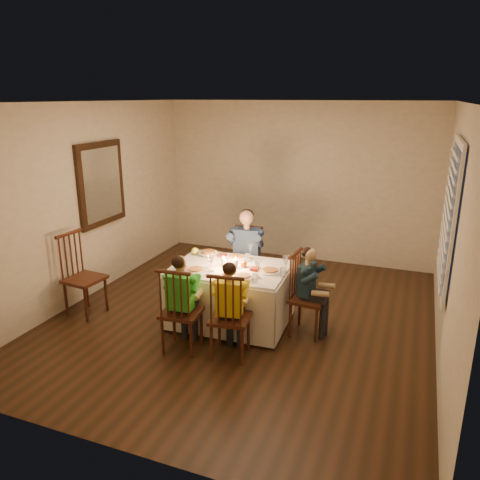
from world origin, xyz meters
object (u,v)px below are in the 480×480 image
at_px(child_teal, 307,333).
at_px(adult, 246,297).
at_px(serving_bowl, 208,254).
at_px(dining_table, 230,283).
at_px(chair_extra, 88,313).
at_px(chair_adult, 246,297).
at_px(chair_near_left, 183,348).
at_px(chair_near_right, 230,355).
at_px(child_yellow, 230,355).
at_px(child_green, 183,348).
at_px(chair_end, 307,333).

bearing_deg(child_teal, adult, 60.54).
relative_size(child_teal, serving_bowl, 4.78).
xyz_separation_m(dining_table, chair_extra, (-1.80, -0.44, -0.51)).
bearing_deg(serving_bowl, chair_adult, 56.87).
bearing_deg(serving_bowl, chair_extra, -153.19).
bearing_deg(chair_near_left, chair_extra, -17.94).
distance_m(chair_extra, adult, 2.10).
height_order(chair_near_right, chair_extra, chair_extra).
height_order(child_yellow, serving_bowl, serving_bowl).
relative_size(adult, child_green, 1.14).
distance_m(chair_extra, serving_bowl, 1.73).
bearing_deg(child_teal, child_green, 130.17).
xyz_separation_m(chair_near_right, child_yellow, (0.00, -0.00, 0.00)).
height_order(chair_adult, child_green, child_green).
relative_size(chair_end, child_teal, 0.93).
bearing_deg(child_yellow, chair_near_right, -98.01).
relative_size(dining_table, serving_bowl, 6.47).
relative_size(dining_table, chair_end, 1.45).
bearing_deg(chair_near_right, adult, -83.91).
xyz_separation_m(child_teal, serving_bowl, (-1.35, 0.20, 0.75)).
xyz_separation_m(chair_end, chair_extra, (-2.74, -0.50, 0.00)).
bearing_deg(serving_bowl, chair_near_right, -54.50).
height_order(child_green, child_yellow, child_green).
bearing_deg(child_green, dining_table, -113.25).
bearing_deg(chair_near_right, dining_table, -75.77).
bearing_deg(chair_near_right, chair_end, -137.82).
relative_size(child_green, serving_bowl, 4.94).
distance_m(dining_table, child_teal, 1.08).
bearing_deg(chair_extra, chair_near_right, -91.73).
height_order(chair_near_left, child_teal, child_teal).
height_order(chair_near_right, child_green, child_green).
distance_m(chair_near_left, child_teal, 1.46).
distance_m(dining_table, chair_adult, 0.93).
bearing_deg(chair_near_right, child_green, -1.61).
xyz_separation_m(adult, serving_bowl, (-0.33, -0.50, 0.75)).
xyz_separation_m(chair_adult, adult, (0.00, 0.00, 0.00)).
xyz_separation_m(dining_table, serving_bowl, (-0.41, 0.26, 0.23)).
distance_m(chair_adult, child_yellow, 1.53).
bearing_deg(chair_extra, child_green, -96.49).
height_order(chair_near_left, adult, adult).
bearing_deg(child_yellow, adult, -83.91).
bearing_deg(chair_near_right, child_yellow, 81.99).
distance_m(child_green, child_teal, 1.46).
xyz_separation_m(chair_near_left, child_green, (0.00, 0.00, 0.00)).
xyz_separation_m(chair_end, child_green, (-1.19, -0.84, 0.00)).
bearing_deg(serving_bowl, child_yellow, -54.50).
height_order(child_teal, serving_bowl, serving_bowl).
bearing_deg(child_teal, chair_near_left, 130.17).
bearing_deg(chair_extra, chair_near_left, -96.49).
bearing_deg(chair_near_right, child_teal, -137.82).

